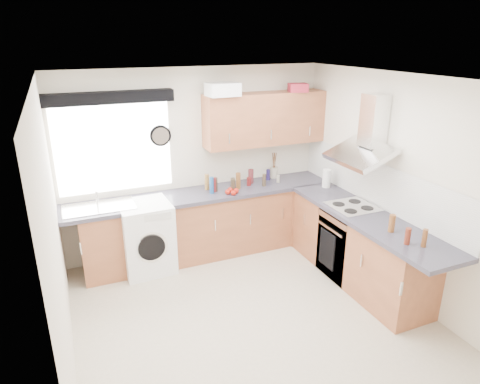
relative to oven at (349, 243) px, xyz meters
name	(u,v)px	position (x,y,z in m)	size (l,w,h in m)	color
ground_plane	(249,314)	(-1.50, -0.30, -0.42)	(3.60, 3.60, 0.00)	beige
ceiling	(252,79)	(-1.50, -0.30, 2.08)	(3.60, 3.60, 0.02)	white
wall_back	(196,162)	(-1.50, 1.50, 0.82)	(3.60, 0.02, 2.50)	silver
wall_front	(368,308)	(-1.50, -2.10, 0.82)	(3.60, 0.02, 2.50)	silver
wall_left	(55,240)	(-3.30, -0.30, 0.82)	(0.02, 3.60, 2.50)	silver
wall_right	(393,185)	(0.30, -0.30, 0.82)	(0.02, 3.60, 2.50)	silver
window	(114,148)	(-2.55, 1.49, 1.12)	(1.40, 0.02, 1.10)	white
window_blind	(110,98)	(-2.55, 1.40, 1.76)	(1.50, 0.18, 0.14)	black
splashback	(374,183)	(0.29, 0.00, 0.75)	(0.01, 3.00, 0.54)	white
base_cab_back	(197,226)	(-1.60, 1.21, 0.01)	(3.00, 0.58, 0.86)	brown
base_cab_corner	(300,209)	(0.00, 1.20, 0.01)	(0.60, 0.60, 0.86)	brown
base_cab_right	(357,248)	(0.01, -0.15, 0.01)	(0.58, 2.10, 0.86)	brown
worktop_back	(203,194)	(-1.50, 1.20, 0.46)	(3.60, 0.62, 0.05)	#312F3B
worktop_right	(369,218)	(0.00, -0.30, 0.46)	(0.62, 2.42, 0.05)	#312F3B
sink	(99,204)	(-2.83, 1.20, 0.52)	(0.84, 0.46, 0.10)	silver
oven	(349,243)	(0.00, 0.00, 0.00)	(0.56, 0.58, 0.85)	black
hob_plate	(353,207)	(0.00, 0.00, 0.49)	(0.52, 0.52, 0.01)	silver
extractor_hood	(367,137)	(0.10, 0.00, 1.34)	(0.52, 0.78, 0.66)	silver
upper_cabinets	(265,119)	(-0.55, 1.32, 1.38)	(1.70, 0.35, 0.70)	brown
washing_machine	(146,237)	(-2.31, 1.10, 0.03)	(0.62, 0.60, 0.91)	white
wall_clock	(161,136)	(-1.96, 1.46, 1.23)	(0.27, 0.27, 0.04)	black
casserole	(223,89)	(-1.20, 1.22, 1.81)	(0.39, 0.28, 0.16)	white
storage_box	(298,88)	(-0.12, 1.22, 1.78)	(0.24, 0.20, 0.11)	maroon
utensil_pot	(274,173)	(-0.35, 1.40, 0.56)	(0.11, 0.11, 0.15)	#A49D8B
kitchen_roll	(327,178)	(0.12, 0.75, 0.61)	(0.11, 0.11, 0.25)	white
tomato_cluster	(232,191)	(-1.17, 1.00, 0.52)	(0.16, 0.16, 0.07)	#A2160C
jar_0	(278,179)	(-0.40, 1.18, 0.54)	(0.04, 0.04, 0.10)	#A19A89
jar_1	(251,176)	(-0.76, 1.31, 0.58)	(0.08, 0.08, 0.20)	#591F24
jar_2	(212,185)	(-1.41, 1.13, 0.60)	(0.06, 0.06, 0.22)	navy
jar_3	(233,185)	(-1.13, 1.07, 0.58)	(0.06, 0.06, 0.19)	#362C1E
jar_4	(214,185)	(-1.35, 1.17, 0.58)	(0.05, 0.05, 0.19)	maroon
jar_5	(268,175)	(-0.48, 1.34, 0.56)	(0.05, 0.05, 0.15)	#1D1446
jar_6	(207,182)	(-1.41, 1.30, 0.59)	(0.06, 0.06, 0.21)	olive
jar_7	(215,185)	(-1.34, 1.18, 0.58)	(0.06, 0.06, 0.19)	black
jar_8	(249,181)	(-0.83, 1.22, 0.54)	(0.06, 0.06, 0.12)	#581213
jar_9	(238,181)	(-1.02, 1.16, 0.60)	(0.06, 0.06, 0.22)	brown
jar_10	(264,180)	(-0.64, 1.12, 0.57)	(0.05, 0.05, 0.17)	#3B2E20
bottle_0	(425,238)	(0.00, -1.12, 0.58)	(0.05, 0.05, 0.19)	brown
bottle_1	(408,236)	(-0.11, -1.01, 0.57)	(0.06, 0.06, 0.17)	maroon
bottle_2	(392,223)	(-0.05, -0.72, 0.58)	(0.07, 0.07, 0.19)	brown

